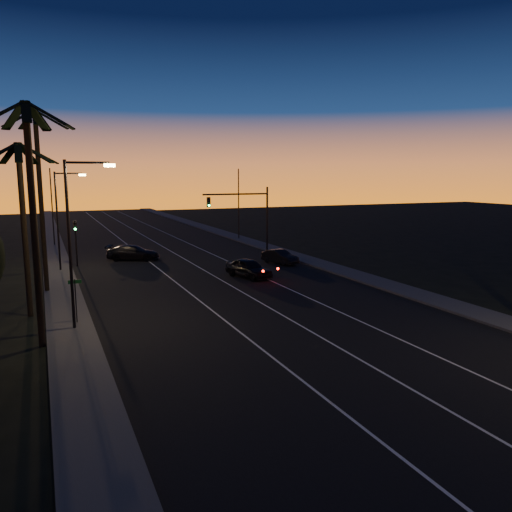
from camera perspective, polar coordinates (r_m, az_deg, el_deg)
name	(u,v)px	position (r m, az deg, el deg)	size (l,w,h in m)	color
road	(211,278)	(40.23, -5.11, -2.57)	(20.00, 170.00, 0.01)	black
sidewalk_left	(62,290)	(38.31, -21.26, -3.66)	(2.40, 170.00, 0.16)	#393937
sidewalk_right	(331,267)	(44.92, 8.58, -1.30)	(2.40, 170.00, 0.16)	#393937
lane_stripe_left	(175,281)	(39.41, -9.26, -2.89)	(0.12, 160.00, 0.01)	silver
lane_stripe_mid	(217,278)	(40.38, -4.44, -2.50)	(0.12, 160.00, 0.01)	silver
lane_stripe_right	(257,274)	(41.62, 0.12, -2.12)	(0.12, 160.00, 0.01)	silver
palm_near	(32,200)	(25.44, -24.22, 5.85)	(4.25, 4.16, 11.53)	black
palm_mid	(23,210)	(31.49, -25.11, 4.80)	(4.25, 4.16, 10.03)	black
palm_far	(40,184)	(37.42, -23.48, 7.56)	(4.25, 4.16, 12.53)	black
streetlight_left_near	(75,231)	(27.61, -20.00, 2.66)	(2.55, 0.26, 9.00)	black
streetlight_left_far	(61,213)	(45.55, -21.40, 4.64)	(2.55, 0.26, 8.50)	black
street_sign	(76,296)	(29.20, -19.92, -4.31)	(0.70, 0.06, 2.60)	black
signal_mast	(246,209)	(51.34, -1.12, 5.41)	(7.10, 0.41, 7.00)	black
signal_post	(76,235)	(47.78, -19.92, 2.29)	(0.28, 0.37, 4.20)	black
far_pole_left	(52,207)	(62.54, -22.27, 5.16)	(0.14, 0.14, 9.00)	black
far_pole_right	(239,204)	(63.92, -2.00, 5.91)	(0.14, 0.14, 9.00)	black
lead_car	(249,268)	(40.35, -0.85, -1.39)	(3.10, 5.27, 1.53)	black
right_car	(280,257)	(46.69, 2.74, -0.08)	(2.45, 4.16, 1.30)	black
cross_car	(133,253)	(50.02, -13.86, 0.39)	(5.46, 3.96, 1.47)	black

